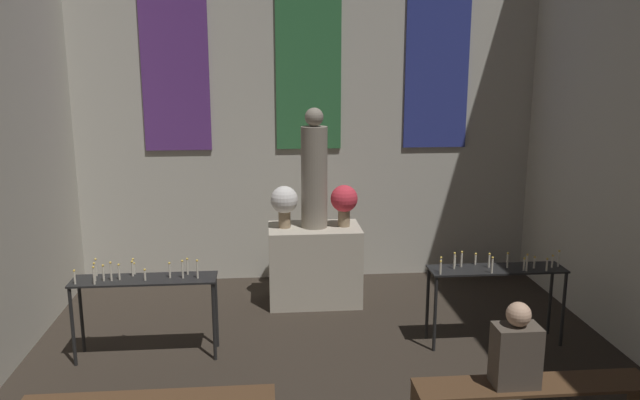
{
  "coord_description": "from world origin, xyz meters",
  "views": [
    {
      "loc": [
        -0.6,
        0.68,
        2.99
      ],
      "look_at": [
        0.0,
        7.42,
        1.51
      ],
      "focal_mm": 35.0,
      "sensor_mm": 36.0,
      "label": 1
    }
  ],
  "objects_px": {
    "statue": "(314,173)",
    "candle_rack_left": "(144,289)",
    "flower_vase_right": "(344,201)",
    "candle_rack_right": "(496,279)",
    "person_seated": "(516,349)",
    "altar": "(314,264)",
    "pew_back_right": "(533,398)",
    "flower_vase_left": "(284,202)"
  },
  "relations": [
    {
      "from": "candle_rack_right",
      "to": "candle_rack_left",
      "type": "bearing_deg",
      "value": 179.96
    },
    {
      "from": "statue",
      "to": "candle_rack_right",
      "type": "relative_size",
      "value": 1.02
    },
    {
      "from": "flower_vase_left",
      "to": "candle_rack_right",
      "type": "height_order",
      "value": "flower_vase_left"
    },
    {
      "from": "flower_vase_left",
      "to": "candle_rack_left",
      "type": "relative_size",
      "value": 0.36
    },
    {
      "from": "flower_vase_right",
      "to": "candle_rack_right",
      "type": "height_order",
      "value": "flower_vase_right"
    },
    {
      "from": "altar",
      "to": "flower_vase_left",
      "type": "distance_m",
      "value": 0.9
    },
    {
      "from": "flower_vase_left",
      "to": "candle_rack_left",
      "type": "bearing_deg",
      "value": -137.12
    },
    {
      "from": "flower_vase_right",
      "to": "pew_back_right",
      "type": "height_order",
      "value": "flower_vase_right"
    },
    {
      "from": "statue",
      "to": "candle_rack_left",
      "type": "height_order",
      "value": "statue"
    },
    {
      "from": "altar",
      "to": "pew_back_right",
      "type": "bearing_deg",
      "value": -63.78
    },
    {
      "from": "candle_rack_right",
      "to": "flower_vase_left",
      "type": "bearing_deg",
      "value": 148.14
    },
    {
      "from": "altar",
      "to": "flower_vase_right",
      "type": "distance_m",
      "value": 0.9
    },
    {
      "from": "flower_vase_right",
      "to": "candle_rack_left",
      "type": "distance_m",
      "value": 2.69
    },
    {
      "from": "flower_vase_right",
      "to": "candle_rack_left",
      "type": "relative_size",
      "value": 0.36
    },
    {
      "from": "flower_vase_left",
      "to": "person_seated",
      "type": "relative_size",
      "value": 0.75
    },
    {
      "from": "candle_rack_left",
      "to": "person_seated",
      "type": "distance_m",
      "value": 3.66
    },
    {
      "from": "altar",
      "to": "candle_rack_right",
      "type": "xyz_separation_m",
      "value": [
        1.85,
        -1.38,
        0.24
      ]
    },
    {
      "from": "candle_rack_left",
      "to": "person_seated",
      "type": "relative_size",
      "value": 2.08
    },
    {
      "from": "pew_back_right",
      "to": "person_seated",
      "type": "relative_size",
      "value": 2.78
    },
    {
      "from": "flower_vase_right",
      "to": "candle_rack_right",
      "type": "relative_size",
      "value": 0.36
    },
    {
      "from": "statue",
      "to": "candle_rack_left",
      "type": "bearing_deg",
      "value": -143.42
    },
    {
      "from": "flower_vase_right",
      "to": "candle_rack_right",
      "type": "xyz_separation_m",
      "value": [
        1.48,
        -1.38,
        -0.58
      ]
    },
    {
      "from": "altar",
      "to": "pew_back_right",
      "type": "distance_m",
      "value": 3.47
    },
    {
      "from": "pew_back_right",
      "to": "person_seated",
      "type": "bearing_deg",
      "value": 180.0
    },
    {
      "from": "candle_rack_right",
      "to": "pew_back_right",
      "type": "xyz_separation_m",
      "value": [
        -0.32,
        -1.73,
        -0.4
      ]
    },
    {
      "from": "statue",
      "to": "flower_vase_right",
      "type": "xyz_separation_m",
      "value": [
        0.37,
        0.0,
        -0.36
      ]
    },
    {
      "from": "pew_back_right",
      "to": "candle_rack_right",
      "type": "bearing_deg",
      "value": 79.61
    },
    {
      "from": "altar",
      "to": "candle_rack_right",
      "type": "relative_size",
      "value": 0.79
    },
    {
      "from": "altar",
      "to": "candle_rack_right",
      "type": "height_order",
      "value": "candle_rack_right"
    },
    {
      "from": "pew_back_right",
      "to": "altar",
      "type": "bearing_deg",
      "value": 116.22
    },
    {
      "from": "flower_vase_right",
      "to": "pew_back_right",
      "type": "xyz_separation_m",
      "value": [
        1.16,
        -3.11,
        -0.98
      ]
    },
    {
      "from": "flower_vase_left",
      "to": "candle_rack_right",
      "type": "bearing_deg",
      "value": -31.86
    },
    {
      "from": "pew_back_right",
      "to": "person_seated",
      "type": "distance_m",
      "value": 0.46
    },
    {
      "from": "flower_vase_left",
      "to": "pew_back_right",
      "type": "xyz_separation_m",
      "value": [
        1.91,
        -3.11,
        -0.98
      ]
    },
    {
      "from": "altar",
      "to": "pew_back_right",
      "type": "height_order",
      "value": "altar"
    },
    {
      "from": "statue",
      "to": "altar",
      "type": "bearing_deg",
      "value": 0.0
    },
    {
      "from": "candle_rack_left",
      "to": "pew_back_right",
      "type": "height_order",
      "value": "candle_rack_left"
    },
    {
      "from": "statue",
      "to": "person_seated",
      "type": "bearing_deg",
      "value": -66.36
    },
    {
      "from": "statue",
      "to": "candle_rack_left",
      "type": "distance_m",
      "value": 2.5
    },
    {
      "from": "pew_back_right",
      "to": "person_seated",
      "type": "height_order",
      "value": "person_seated"
    },
    {
      "from": "statue",
      "to": "pew_back_right",
      "type": "distance_m",
      "value": 3.72
    },
    {
      "from": "candle_rack_right",
      "to": "flower_vase_right",
      "type": "bearing_deg",
      "value": 136.9
    }
  ]
}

